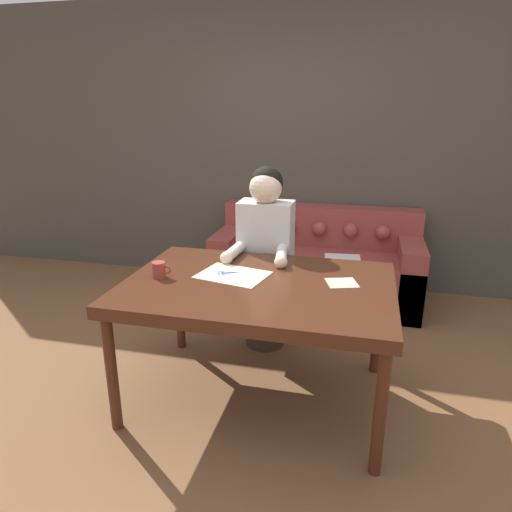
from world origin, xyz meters
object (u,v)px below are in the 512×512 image
dining_table (258,293)px  mug (159,270)px  person (265,258)px  scissors (231,273)px  couch (317,266)px

dining_table → mug: (-0.56, -0.06, 0.11)m
person → scissors: person is taller
scissors → couch: bearing=76.7°
dining_table → mug: 0.58m
scissors → mug: size_ratio=2.08×
couch → dining_table: bearing=-95.8°
person → scissors: (-0.09, -0.54, 0.08)m
dining_table → couch: 1.63m
scissors → mug: (-0.38, -0.16, 0.04)m
couch → mug: mug is taller
dining_table → mug: bearing=-174.4°
person → mug: (-0.46, -0.69, 0.12)m
person → scissors: bearing=-99.4°
person → dining_table: bearing=-81.0°
dining_table → person: bearing=99.0°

